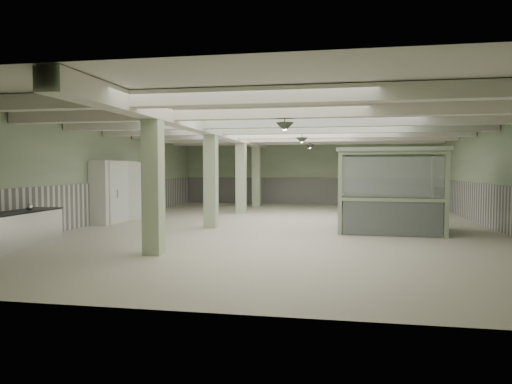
# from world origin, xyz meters

# --- Properties ---
(floor) EXTENTS (20.00, 20.00, 0.00)m
(floor) POSITION_xyz_m (0.00, 0.00, 0.00)
(floor) COLOR beige
(floor) RESTS_ON ground
(ceiling) EXTENTS (14.00, 20.00, 0.02)m
(ceiling) POSITION_xyz_m (0.00, 0.00, 3.60)
(ceiling) COLOR silver
(ceiling) RESTS_ON wall_back
(wall_back) EXTENTS (14.00, 0.02, 3.60)m
(wall_back) POSITION_xyz_m (0.00, 10.00, 1.80)
(wall_back) COLOR #ADC19B
(wall_back) RESTS_ON floor
(wall_front) EXTENTS (14.00, 0.02, 3.60)m
(wall_front) POSITION_xyz_m (0.00, -10.00, 1.80)
(wall_front) COLOR #ADC19B
(wall_front) RESTS_ON floor
(wall_left) EXTENTS (0.02, 20.00, 3.60)m
(wall_left) POSITION_xyz_m (-7.00, 0.00, 1.80)
(wall_left) COLOR #ADC19B
(wall_left) RESTS_ON floor
(wall_right) EXTENTS (0.02, 20.00, 3.60)m
(wall_right) POSITION_xyz_m (7.00, 0.00, 1.80)
(wall_right) COLOR #ADC19B
(wall_right) RESTS_ON floor
(wainscot_left) EXTENTS (0.05, 19.90, 1.50)m
(wainscot_left) POSITION_xyz_m (-6.97, 0.00, 0.75)
(wainscot_left) COLOR silver
(wainscot_left) RESTS_ON floor
(wainscot_right) EXTENTS (0.05, 19.90, 1.50)m
(wainscot_right) POSITION_xyz_m (6.97, 0.00, 0.75)
(wainscot_right) COLOR silver
(wainscot_right) RESTS_ON floor
(wainscot_back) EXTENTS (13.90, 0.05, 1.50)m
(wainscot_back) POSITION_xyz_m (0.00, 9.97, 0.75)
(wainscot_back) COLOR silver
(wainscot_back) RESTS_ON floor
(girder) EXTENTS (0.45, 19.90, 0.40)m
(girder) POSITION_xyz_m (-2.50, 0.00, 3.38)
(girder) COLOR silver
(girder) RESTS_ON ceiling
(beam_a) EXTENTS (13.90, 0.35, 0.32)m
(beam_a) POSITION_xyz_m (0.00, -7.50, 3.42)
(beam_a) COLOR silver
(beam_a) RESTS_ON ceiling
(beam_b) EXTENTS (13.90, 0.35, 0.32)m
(beam_b) POSITION_xyz_m (0.00, -5.00, 3.42)
(beam_b) COLOR silver
(beam_b) RESTS_ON ceiling
(beam_c) EXTENTS (13.90, 0.35, 0.32)m
(beam_c) POSITION_xyz_m (0.00, -2.50, 3.42)
(beam_c) COLOR silver
(beam_c) RESTS_ON ceiling
(beam_d) EXTENTS (13.90, 0.35, 0.32)m
(beam_d) POSITION_xyz_m (0.00, 0.00, 3.42)
(beam_d) COLOR silver
(beam_d) RESTS_ON ceiling
(beam_e) EXTENTS (13.90, 0.35, 0.32)m
(beam_e) POSITION_xyz_m (0.00, 2.50, 3.42)
(beam_e) COLOR silver
(beam_e) RESTS_ON ceiling
(beam_f) EXTENTS (13.90, 0.35, 0.32)m
(beam_f) POSITION_xyz_m (0.00, 5.00, 3.42)
(beam_f) COLOR silver
(beam_f) RESTS_ON ceiling
(beam_g) EXTENTS (13.90, 0.35, 0.32)m
(beam_g) POSITION_xyz_m (0.00, 7.50, 3.42)
(beam_g) COLOR silver
(beam_g) RESTS_ON ceiling
(column_a) EXTENTS (0.42, 0.42, 3.60)m
(column_a) POSITION_xyz_m (-2.50, -6.00, 1.80)
(column_a) COLOR beige
(column_a) RESTS_ON floor
(column_b) EXTENTS (0.42, 0.42, 3.60)m
(column_b) POSITION_xyz_m (-2.50, -1.00, 1.80)
(column_b) COLOR beige
(column_b) RESTS_ON floor
(column_c) EXTENTS (0.42, 0.42, 3.60)m
(column_c) POSITION_xyz_m (-2.50, 4.00, 1.80)
(column_c) COLOR beige
(column_c) RESTS_ON floor
(column_d) EXTENTS (0.42, 0.42, 3.60)m
(column_d) POSITION_xyz_m (-2.50, 8.00, 1.80)
(column_d) COLOR beige
(column_d) RESTS_ON floor
(pendant_front) EXTENTS (0.44, 0.44, 0.22)m
(pendant_front) POSITION_xyz_m (0.50, -5.00, 3.05)
(pendant_front) COLOR #2F3B2C
(pendant_front) RESTS_ON ceiling
(pendant_mid) EXTENTS (0.44, 0.44, 0.22)m
(pendant_mid) POSITION_xyz_m (0.50, 0.50, 3.05)
(pendant_mid) COLOR #2F3B2C
(pendant_mid) RESTS_ON ceiling
(pendant_back) EXTENTS (0.44, 0.44, 0.22)m
(pendant_back) POSITION_xyz_m (0.50, 5.50, 3.05)
(pendant_back) COLOR #2F3B2C
(pendant_back) RESTS_ON ceiling
(pitcher_near) EXTENTS (0.22, 0.23, 0.25)m
(pitcher_near) POSITION_xyz_m (-6.36, -5.20, 1.02)
(pitcher_near) COLOR silver
(pitcher_near) RESTS_ON prep_counter
(walkin_cooler) EXTENTS (1.21, 2.69, 2.46)m
(walkin_cooler) POSITION_xyz_m (-6.62, 0.16, 1.23)
(walkin_cooler) COLOR white
(walkin_cooler) RESTS_ON floor
(guard_booth) EXTENTS (3.46, 2.97, 2.68)m
(guard_booth) POSITION_xyz_m (3.46, -0.79, 1.80)
(guard_booth) COLOR #94A987
(guard_booth) RESTS_ON floor
(filing_cabinet) EXTENTS (0.58, 0.74, 1.43)m
(filing_cabinet) POSITION_xyz_m (5.18, -0.25, 0.72)
(filing_cabinet) COLOR #525446
(filing_cabinet) RESTS_ON floor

